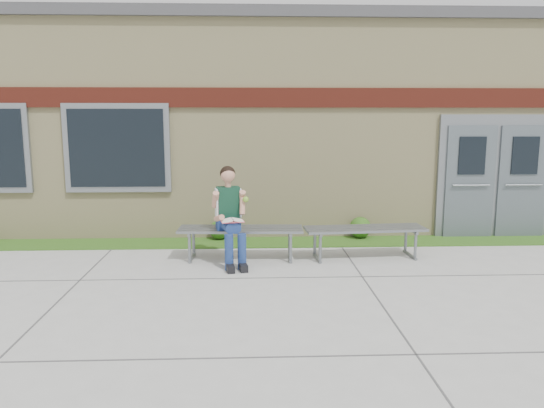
{
  "coord_description": "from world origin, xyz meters",
  "views": [
    {
      "loc": [
        -0.6,
        -6.75,
        2.3
      ],
      "look_at": [
        -0.25,
        1.7,
        0.87
      ],
      "focal_mm": 35.0,
      "sensor_mm": 36.0,
      "label": 1
    }
  ],
  "objects": [
    {
      "name": "girl",
      "position": [
        -0.91,
        1.3,
        0.79
      ],
      "size": [
        0.58,
        0.93,
        1.51
      ],
      "rotation": [
        0.0,
        0.0,
        0.19
      ],
      "color": "navy",
      "rests_on": "ground"
    },
    {
      "name": "bench_left",
      "position": [
        -0.76,
        1.53,
        0.4
      ],
      "size": [
        1.99,
        0.63,
        0.51
      ],
      "rotation": [
        0.0,
        0.0,
        -0.04
      ],
      "color": "slate",
      "rests_on": "ground"
    },
    {
      "name": "shrub_east",
      "position": [
        1.45,
        2.85,
        0.22
      ],
      "size": [
        0.4,
        0.4,
        0.4
      ],
      "primitive_type": "sphere",
      "color": "#265316",
      "rests_on": "grass_strip"
    },
    {
      "name": "grass_strip",
      "position": [
        0.0,
        2.6,
        0.01
      ],
      "size": [
        16.0,
        0.8,
        0.02
      ],
      "primitive_type": "cube",
      "color": "#265316",
      "rests_on": "ground"
    },
    {
      "name": "shrub_mid",
      "position": [
        -1.18,
        2.85,
        0.2
      ],
      "size": [
        0.35,
        0.35,
        0.35
      ],
      "primitive_type": "sphere",
      "color": "#265316",
      "rests_on": "grass_strip"
    },
    {
      "name": "school_building",
      "position": [
        -0.0,
        5.99,
        2.1
      ],
      "size": [
        16.2,
        6.22,
        4.2
      ],
      "color": "beige",
      "rests_on": "ground"
    },
    {
      "name": "bench_right",
      "position": [
        1.24,
        1.53,
        0.39
      ],
      "size": [
        1.97,
        0.68,
        0.5
      ],
      "rotation": [
        0.0,
        0.0,
        0.08
      ],
      "color": "slate",
      "rests_on": "ground"
    },
    {
      "name": "ground",
      "position": [
        0.0,
        0.0,
        0.0
      ],
      "size": [
        80.0,
        80.0,
        0.0
      ],
      "primitive_type": "plane",
      "color": "#9E9E99",
      "rests_on": "ground"
    }
  ]
}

